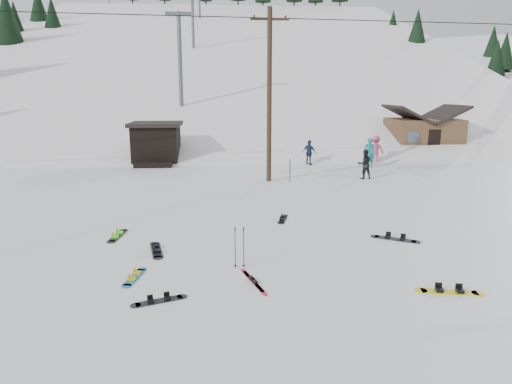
{
  "coord_description": "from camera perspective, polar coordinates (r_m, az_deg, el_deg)",
  "views": [
    {
      "loc": [
        -0.47,
        -10.45,
        4.87
      ],
      "look_at": [
        0.64,
        5.0,
        1.4
      ],
      "focal_mm": 32.0,
      "sensor_mm": 36.0,
      "label": 1
    }
  ],
  "objects": [
    {
      "name": "skier_dark",
      "position": [
        26.21,
        13.41,
        3.4
      ],
      "size": [
        0.83,
        0.67,
        1.64
      ],
      "primitive_type": "imported",
      "rotation": [
        0.0,
        0.0,
        3.2
      ],
      "color": "black",
      "rests_on": "ground"
    },
    {
      "name": "ski_slope",
      "position": [
        67.59,
        -3.61,
        -1.85
      ],
      "size": [
        60.0,
        85.24,
        65.97
      ],
      "primitive_type": "cube",
      "rotation": [
        0.31,
        0.0,
        0.0
      ],
      "color": "white",
      "rests_on": "ground"
    },
    {
      "name": "board_scatter_c",
      "position": [
        16.3,
        -16.92,
        -5.22
      ],
      "size": [
        0.43,
        1.54,
        0.11
      ],
      "rotation": [
        0.0,
        0.0,
        1.46
      ],
      "color": "black",
      "rests_on": "ground"
    },
    {
      "name": "board_scatter_a",
      "position": [
        11.27,
        -12.01,
        -13.12
      ],
      "size": [
        1.28,
        0.63,
        0.09
      ],
      "rotation": [
        0.0,
        0.0,
        0.36
      ],
      "color": "black",
      "rests_on": "ground"
    },
    {
      "name": "lift_tower_near",
      "position": [
        40.71,
        -9.5,
        16.68
      ],
      "size": [
        2.2,
        0.36,
        8.0
      ],
      "color": "#595B60",
      "rests_on": "ski_slope"
    },
    {
      "name": "lift_hut",
      "position": [
        31.91,
        -12.34,
        6.03
      ],
      "size": [
        3.4,
        4.1,
        2.75
      ],
      "color": "black",
      "rests_on": "ground"
    },
    {
      "name": "lift_tower_mid",
      "position": [
        61.29,
        -7.94,
        21.42
      ],
      "size": [
        2.2,
        0.36,
        8.0
      ],
      "color": "#595B60",
      "rests_on": "ski_slope"
    },
    {
      "name": "board_scatter_d",
      "position": [
        15.96,
        17.0,
        -5.6
      ],
      "size": [
        1.46,
        0.98,
        0.11
      ],
      "rotation": [
        0.0,
        0.0,
        -0.53
      ],
      "color": "black",
      "rests_on": "ground"
    },
    {
      "name": "board_scatter_e",
      "position": [
        12.42,
        23.01,
        -11.37
      ],
      "size": [
        1.63,
        0.56,
        0.12
      ],
      "rotation": [
        0.0,
        0.0,
        -0.19
      ],
      "color": "yellow",
      "rests_on": "ground"
    },
    {
      "name": "skier_navy",
      "position": [
        30.43,
        6.68,
        4.92
      ],
      "size": [
        0.99,
        0.97,
        1.67
      ],
      "primitive_type": "imported",
      "rotation": [
        0.0,
        0.0,
        2.38
      ],
      "color": "#1C2A46",
      "rests_on": "ground"
    },
    {
      "name": "cabin",
      "position": [
        37.91,
        20.11,
        6.74
      ],
      "size": [
        5.39,
        4.4,
        3.77
      ],
      "color": "brown",
      "rests_on": "ground"
    },
    {
      "name": "ski_poles",
      "position": [
        12.78,
        -2.08,
        -6.88
      ],
      "size": [
        0.33,
        0.09,
        1.18
      ],
      "color": "black",
      "rests_on": "ground"
    },
    {
      "name": "board_scatter_f",
      "position": [
        17.6,
        3.37,
        -3.37
      ],
      "size": [
        0.54,
        1.32,
        0.09
      ],
      "rotation": [
        0.0,
        0.0,
        1.31
      ],
      "color": "black",
      "rests_on": "ground"
    },
    {
      "name": "skier_pink",
      "position": [
        32.05,
        14.71,
        5.16
      ],
      "size": [
        1.26,
        0.8,
        1.86
      ],
      "primitive_type": "imported",
      "rotation": [
        0.0,
        0.0,
        3.23
      ],
      "color": "#C74675",
      "rests_on": "ground"
    },
    {
      "name": "hero_skis",
      "position": [
        12.06,
        -0.35,
        -11.05
      ],
      "size": [
        0.61,
        1.72,
        0.09
      ],
      "rotation": [
        0.0,
        0.0,
        0.29
      ],
      "color": "red",
      "rests_on": "ground"
    },
    {
      "name": "utility_pole",
      "position": [
        24.57,
        1.68,
        12.19
      ],
      "size": [
        2.0,
        0.26,
        9.0
      ],
      "color": "#3A2819",
      "rests_on": "ground"
    },
    {
      "name": "trail_sign",
      "position": [
        24.55,
        4.29,
        4.18
      ],
      "size": [
        0.5,
        0.09,
        1.85
      ],
      "color": "#595B60",
      "rests_on": "ground"
    },
    {
      "name": "treeline_crest",
      "position": [
        96.57,
        -3.91,
        9.71
      ],
      "size": [
        50.0,
        6.0,
        10.0
      ],
      "primitive_type": null,
      "color": "black",
      "rests_on": "ski_slope"
    },
    {
      "name": "hero_snowboard",
      "position": [
        12.72,
        -14.95,
        -10.21
      ],
      "size": [
        0.46,
        1.35,
        0.1
      ],
      "rotation": [
        0.0,
        0.0,
        1.39
      ],
      "color": "#1A6FAC",
      "rests_on": "ground"
    },
    {
      "name": "board_scatter_b",
      "position": [
        14.57,
        -12.35,
        -7.08
      ],
      "size": [
        0.59,
        1.6,
        0.11
      ],
      "rotation": [
        0.0,
        0.0,
        1.79
      ],
      "color": "black",
      "rests_on": "ground"
    },
    {
      "name": "ridge_right",
      "position": [
        73.39,
        27.62,
        -1.32
      ],
      "size": [
        45.66,
        93.98,
        54.59
      ],
      "primitive_type": "cube",
      "rotation": [
        0.21,
        -0.05,
        -0.12
      ],
      "color": "white",
      "rests_on": "ground"
    },
    {
      "name": "ground",
      "position": [
        11.54,
        -1.43,
        -12.34
      ],
      "size": [
        200.0,
        200.0,
        0.0
      ],
      "primitive_type": "plane",
      "color": "white",
      "rests_on": "ground"
    },
    {
      "name": "skier_teal",
      "position": [
        30.17,
        13.95,
        4.79
      ],
      "size": [
        0.72,
        0.49,
        1.9
      ],
      "primitive_type": "imported",
      "rotation": [
        0.0,
        0.0,
        3.08
      ],
      "color": "#0C7D72",
      "rests_on": "ground"
    }
  ]
}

